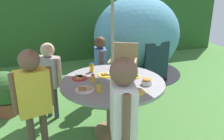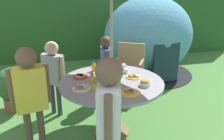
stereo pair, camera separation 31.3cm
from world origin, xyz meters
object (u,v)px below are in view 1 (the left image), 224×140
(plate_center_back, at_px, (133,76))
(plate_far_right, at_px, (85,89))
(child_in_white_shirt, at_px, (123,112))
(plate_front_edge, at_px, (106,75))
(cup_near, at_px, (121,66))
(wooden_chair, at_px, (123,66))
(potted_plant, at_px, (5,91))
(child_in_yellow_shirt, at_px, (33,93))
(juice_bottle_near_right, at_px, (99,88))
(child_in_blue_shirt, at_px, (100,61))
(dome_tent, at_px, (137,36))
(juice_bottle_mid_left, at_px, (93,78))
(juice_bottle_mid_right, at_px, (92,68))
(juice_bottle_near_left, at_px, (119,76))
(cup_far, at_px, (124,70))
(garden_table, at_px, (112,92))
(plate_center_front, at_px, (135,91))
(snack_bowl, at_px, (147,81))
(plate_back_edge, at_px, (80,78))
(juice_bottle_far_left, at_px, (115,83))
(child_in_grey_shirt, at_px, (49,72))

(plate_center_back, bearing_deg, plate_far_right, -163.10)
(child_in_white_shirt, bearing_deg, plate_far_right, 24.59)
(plate_front_edge, distance_m, cup_near, 0.36)
(cup_near, bearing_deg, wooden_chair, 65.59)
(potted_plant, xyz_separation_m, child_in_white_shirt, (1.15, -1.97, 0.48))
(child_in_yellow_shirt, distance_m, juice_bottle_near_right, 0.72)
(child_in_blue_shirt, xyz_separation_m, plate_center_back, (0.19, -0.92, 0.04))
(dome_tent, height_order, juice_bottle_mid_left, dome_tent)
(juice_bottle_mid_right, bearing_deg, juice_bottle_near_left, -57.54)
(juice_bottle_mid_right, distance_m, cup_far, 0.46)
(garden_table, bearing_deg, plate_center_front, -71.65)
(snack_bowl, relative_size, cup_far, 2.30)
(plate_back_edge, xyz_separation_m, juice_bottle_far_left, (0.34, -0.40, 0.04))
(child_in_grey_shirt, bearing_deg, cup_near, 28.70)
(cup_near, bearing_deg, child_in_grey_shirt, 165.89)
(child_in_grey_shirt, relative_size, snack_bowl, 8.63)
(child_in_yellow_shirt, bearing_deg, child_in_grey_shirt, 62.44)
(juice_bottle_mid_left, bearing_deg, plate_back_edge, 131.17)
(juice_bottle_far_left, bearing_deg, juice_bottle_near_left, 54.62)
(wooden_chair, distance_m, potted_plant, 2.00)
(plate_far_right, relative_size, cup_far, 3.84)
(juice_bottle_far_left, height_order, juice_bottle_mid_left, juice_bottle_far_left)
(plate_far_right, bearing_deg, plate_back_edge, 87.19)
(plate_center_front, bearing_deg, snack_bowl, 34.83)
(wooden_chair, height_order, cup_far, wooden_chair)
(plate_center_back, relative_size, cup_near, 2.57)
(dome_tent, height_order, snack_bowl, dome_tent)
(garden_table, relative_size, wooden_chair, 1.41)
(snack_bowl, bearing_deg, plate_center_back, 100.15)
(juice_bottle_mid_left, bearing_deg, juice_bottle_far_left, -50.00)
(child_in_yellow_shirt, xyz_separation_m, plate_back_edge, (0.59, 0.44, -0.07))
(wooden_chair, xyz_separation_m, juice_bottle_mid_right, (-0.76, -0.68, 0.28))
(juice_bottle_near_right, xyz_separation_m, cup_far, (0.52, 0.51, -0.03))
(juice_bottle_near_right, bearing_deg, potted_plant, 132.04)
(plate_center_front, xyz_separation_m, cup_far, (0.13, 0.65, 0.02))
(plate_front_edge, relative_size, cup_near, 2.93)
(wooden_chair, height_order, juice_bottle_mid_right, wooden_chair)
(child_in_white_shirt, bearing_deg, child_in_grey_shirt, 30.32)
(garden_table, distance_m, dome_tent, 2.51)
(child_in_blue_shirt, height_order, snack_bowl, child_in_blue_shirt)
(juice_bottle_near_right, bearing_deg, plate_front_edge, 63.26)
(potted_plant, bearing_deg, juice_bottle_near_left, -33.30)
(child_in_blue_shirt, relative_size, juice_bottle_near_left, 9.25)
(garden_table, xyz_separation_m, potted_plant, (-1.39, 1.00, -0.21))
(plate_back_edge, distance_m, juice_bottle_mid_right, 0.30)
(garden_table, relative_size, cup_far, 22.79)
(juice_bottle_near_left, relative_size, juice_bottle_far_left, 1.12)
(plate_center_front, relative_size, juice_bottle_mid_right, 1.78)
(snack_bowl, height_order, juice_bottle_far_left, juice_bottle_far_left)
(garden_table, height_order, juice_bottle_near_left, juice_bottle_near_left)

